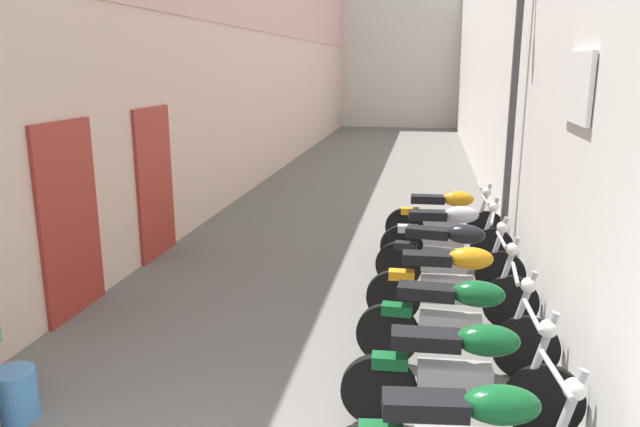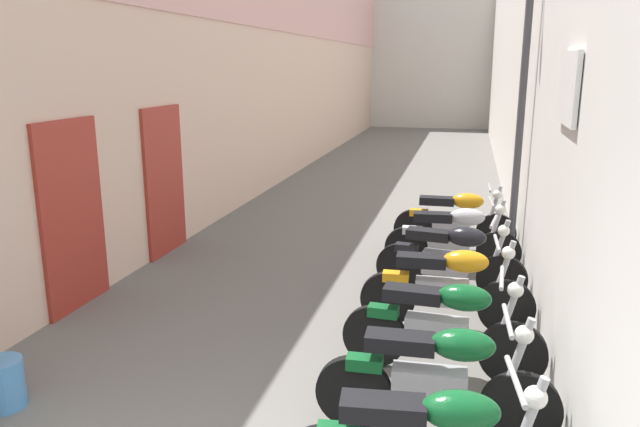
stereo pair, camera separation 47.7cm
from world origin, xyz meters
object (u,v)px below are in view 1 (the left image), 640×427
motorcycle_third (457,321)px  motorcycle_seventh (446,216)px  motorcycle_sixth (448,234)px  water_jug_beside_first (15,394)px  motorcycle_second (463,373)px  motorcycle_fourth (453,282)px  motorcycle_fifth (450,255)px  street_lamp (508,70)px

motorcycle_third → motorcycle_seventh: 4.02m
motorcycle_sixth → water_jug_beside_first: bearing=-128.7°
water_jug_beside_first → motorcycle_seventh: bearing=57.0°
motorcycle_second → motorcycle_seventh: same height
motorcycle_second → motorcycle_third: (-0.00, 0.98, 0.00)m
motorcycle_sixth → motorcycle_seventh: same height
motorcycle_second → motorcycle_sixth: size_ratio=1.00×
motorcycle_fourth → motorcycle_fifth: same height
motorcycle_third → motorcycle_sixth: (-0.00, 2.99, 0.00)m
motorcycle_seventh → motorcycle_fifth: bearing=-90.0°
motorcycle_third → motorcycle_sixth: size_ratio=1.00×
motorcycle_second → motorcycle_seventh: (0.00, 4.99, 0.00)m
street_lamp → motorcycle_seventh: bearing=136.9°
motorcycle_second → motorcycle_sixth: same height
water_jug_beside_first → motorcycle_third: bearing=21.9°
motorcycle_fourth → motorcycle_seventh: 2.99m
motorcycle_fourth → motorcycle_fifth: bearing=90.0°
motorcycle_sixth → street_lamp: street_lamp is taller
motorcycle_third → motorcycle_fourth: bearing=90.0°
motorcycle_fourth → motorcycle_second: bearing=-90.0°
motorcycle_fifth → street_lamp: 2.69m
motorcycle_fourth → motorcycle_seventh: (0.00, 2.99, 0.00)m
motorcycle_second → motorcycle_third: same height
motorcycle_third → motorcycle_fourth: size_ratio=1.00×
motorcycle_fifth → motorcycle_third: bearing=-90.0°
motorcycle_third → water_jug_beside_first: 3.81m
motorcycle_sixth → motorcycle_third: bearing=-90.0°
motorcycle_fourth → water_jug_beside_first: motorcycle_fourth is taller
motorcycle_second → motorcycle_fifth: size_ratio=1.00×
motorcycle_fifth → street_lamp: size_ratio=0.40×
motorcycle_fifth → motorcycle_sixth: 0.97m
motorcycle_second → street_lamp: bearing=80.8°
water_jug_beside_first → motorcycle_sixth: bearing=51.3°
motorcycle_sixth → water_jug_beside_first: 5.65m
motorcycle_fifth → street_lamp: street_lamp is taller
motorcycle_second → motorcycle_seventh: 4.99m
motorcycle_second → water_jug_beside_first: 3.56m
motorcycle_seventh → water_jug_beside_first: 6.48m
motorcycle_third → motorcycle_fifth: bearing=90.0°
motorcycle_second → street_lamp: 4.92m
motorcycle_third → motorcycle_sixth: same height
motorcycle_second → motorcycle_sixth: bearing=90.0°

